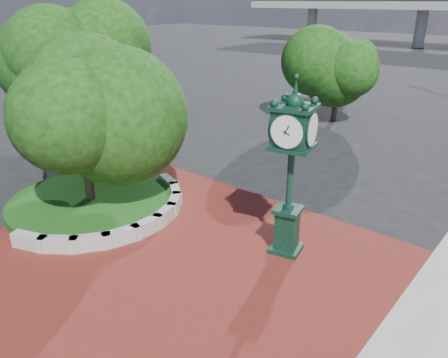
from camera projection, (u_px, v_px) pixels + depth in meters
ground at (186, 252)px, 13.74m from camera, size 200.00×200.00×0.00m
plaza at (162, 266)px, 13.02m from camera, size 12.00×12.00×0.04m
planter_wall at (130, 219)px, 15.24m from camera, size 2.96×6.77×0.54m
grass_bed at (92, 203)px, 16.62m from camera, size 6.10×6.10×0.40m
tree_planter at (80, 112)px, 15.28m from camera, size 5.20×5.20×6.33m
tree_northwest at (75, 65)px, 23.41m from camera, size 5.60×5.60×6.93m
tree_street at (338, 70)px, 27.65m from camera, size 4.40×4.40×5.45m
post_clock at (291, 163)px, 12.68m from camera, size 1.31×1.31×5.42m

